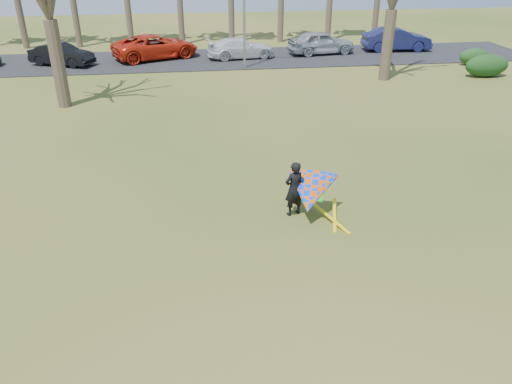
{
  "coord_description": "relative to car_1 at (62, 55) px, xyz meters",
  "views": [
    {
      "loc": [
        -1.74,
        -10.65,
        7.6
      ],
      "look_at": [
        0.0,
        2.0,
        1.1
      ],
      "focal_mm": 35.0,
      "sensor_mm": 36.0,
      "label": 1
    }
  ],
  "objects": [
    {
      "name": "parking_strip",
      "position": [
        9.93,
        0.72,
        -0.73
      ],
      "size": [
        46.0,
        7.0,
        0.06
      ],
      "primitive_type": "cube",
      "color": "black",
      "rests_on": "ground"
    },
    {
      "name": "car_4",
      "position": [
        17.94,
        1.27,
        0.12
      ],
      "size": [
        5.03,
        2.6,
        1.64
      ],
      "primitive_type": "imported",
      "rotation": [
        0.0,
        0.0,
        1.71
      ],
      "color": "#969BA3",
      "rests_on": "parking_strip"
    },
    {
      "name": "car_3",
      "position": [
        11.99,
        0.65,
        -0.02
      ],
      "size": [
        4.92,
        2.54,
        1.37
      ],
      "primitive_type": "imported",
      "rotation": [
        0.0,
        0.0,
        1.71
      ],
      "color": "silver",
      "rests_on": "parking_strip"
    },
    {
      "name": "car_1",
      "position": [
        0.0,
        0.0,
        0.0
      ],
      "size": [
        4.49,
        3.06,
        1.4
      ],
      "primitive_type": "imported",
      "rotation": [
        0.0,
        0.0,
        1.16
      ],
      "color": "black",
      "rests_on": "parking_strip"
    },
    {
      "name": "kite_flyer",
      "position": [
        11.56,
        -22.0,
        0.09
      ],
      "size": [
        2.13,
        2.39,
        2.02
      ],
      "color": "black",
      "rests_on": "ground"
    },
    {
      "name": "ground",
      "position": [
        9.93,
        -24.28,
        -0.76
      ],
      "size": [
        100.0,
        100.0,
        0.0
      ],
      "primitive_type": "plane",
      "color": "#284C10",
      "rests_on": "ground"
    },
    {
      "name": "car_5",
      "position": [
        23.85,
        1.7,
        0.13
      ],
      "size": [
        5.12,
        2.06,
        1.66
      ],
      "primitive_type": "imported",
      "rotation": [
        0.0,
        0.0,
        1.51
      ],
      "color": "#1A1E4F",
      "rests_on": "parking_strip"
    },
    {
      "name": "hedge_near",
      "position": [
        26.34,
        -6.51,
        -0.08
      ],
      "size": [
        2.74,
        1.24,
        1.37
      ],
      "primitive_type": "ellipsoid",
      "color": "#143714",
      "rests_on": "ground"
    },
    {
      "name": "hedge_far",
      "position": [
        27.24,
        -3.43,
        -0.2
      ],
      "size": [
        2.0,
        0.94,
        1.11
      ],
      "primitive_type": "ellipsoid",
      "color": "#163A15",
      "rests_on": "ground"
    },
    {
      "name": "car_2",
      "position": [
        6.08,
        1.3,
        0.12
      ],
      "size": [
        6.52,
        4.88,
        1.65
      ],
      "primitive_type": "imported",
      "rotation": [
        0.0,
        0.0,
        1.98
      ],
      "color": "red",
      "rests_on": "parking_strip"
    }
  ]
}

